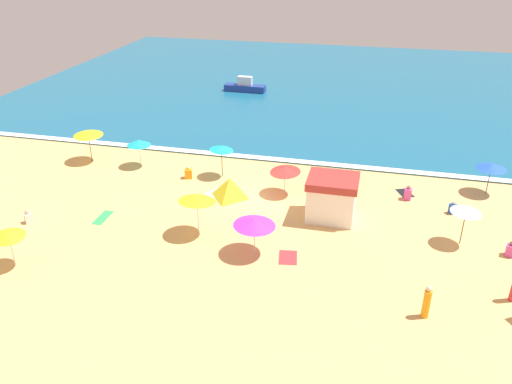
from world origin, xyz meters
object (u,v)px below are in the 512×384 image
Objects in this scene: beach_umbrella_7 at (222,148)px; beachgoer_3 at (427,302)px; beachgoer_7 at (408,193)px; small_boat_0 at (245,87)px; lifeguard_cabana at (332,197)px; beachgoer_0 at (453,208)px; beachgoer_1 at (28,217)px; beachgoer_6 at (510,250)px; beach_umbrella_4 at (139,143)px; beach_umbrella_6 at (197,198)px; beach_umbrella_5 at (8,234)px; beach_umbrella_3 at (254,222)px; beach_umbrella_2 at (285,169)px; beach_umbrella_0 at (88,133)px; beach_umbrella_1 at (492,166)px; beachgoer_2 at (188,173)px; beach_tent at (230,187)px; beach_umbrella_8 at (467,209)px.

beach_umbrella_7 reaches higher than beachgoer_3.
small_boat_0 reaches higher than beachgoer_7.
lifeguard_cabana reaches higher than beachgoer_0.
beachgoer_6 reaches higher than beachgoer_1.
beach_umbrella_7 is at bearing -2.78° from beach_umbrella_4.
beachgoer_0 is at bearing 22.46° from beach_umbrella_6.
beachgoer_3 is at bearing -87.42° from beachgoer_7.
beach_umbrella_5 is 24.39m from beachgoer_6.
beach_umbrella_3 reaches higher than beachgoer_6.
beach_umbrella_2 is 1.15× the size of beach_umbrella_7.
beach_umbrella_6 is 7.38m from beach_umbrella_7.
beach_umbrella_0 is 3.16× the size of beachgoer_6.
beach_umbrella_3 is 2.44× the size of beachgoer_7.
beach_umbrella_1 is 4.22m from beachgoer_0.
beach_umbrella_0 reaches higher than beach_umbrella_7.
small_boat_0 reaches higher than beachgoer_6.
beachgoer_2 is 19.46m from beachgoer_6.
beach_umbrella_0 is 1.16× the size of beach_umbrella_3.
beachgoer_1 is at bearing 117.18° from beach_umbrella_5.
beach_umbrella_0 reaches higher than beachgoer_0.
lifeguard_cabana is at bearing 54.08° from beach_umbrella_3.
beachgoer_7 is (10.97, 6.77, -1.72)m from beach_umbrella_6.
beachgoer_6 is at bearing -51.67° from small_boat_0.
beachgoer_7 is at bearing 133.14° from beachgoer_6.
beachgoer_2 is at bearing 162.25° from lifeguard_cabana.
beach_umbrella_3 is at bearing -63.20° from beach_umbrella_7.
beachgoer_7 is at bearing -2.71° from beach_umbrella_4.
beachgoer_6 is at bearing -18.78° from beach_umbrella_2.
beach_tent is 0.52× the size of small_boat_0.
beachgoer_2 is (-6.37, 7.70, -1.43)m from beach_umbrella_3.
beach_umbrella_6 is (7.62, 5.01, 0.33)m from beach_umbrella_5.
beachgoer_1 is (-23.08, -6.70, 0.01)m from beachgoer_0.
lifeguard_cabana is 1.27× the size of beach_tent.
beach_umbrella_0 is at bearing 179.79° from beach_umbrella_4.
beach_umbrella_0 is (-17.36, 4.19, 0.81)m from lifeguard_cabana.
beach_umbrella_0 reaches higher than beach_umbrella_4.
lifeguard_cabana is 1.24× the size of beach_umbrella_3.
beach_umbrella_4 reaches higher than beachgoer_0.
beach_umbrella_5 is at bearing -146.67° from beach_umbrella_6.
beach_umbrella_3 is 9.50m from beach_umbrella_7.
beachgoer_1 is 0.95× the size of beachgoer_6.
beachgoer_0 is 0.50× the size of beachgoer_3.
beachgoer_7 is at bearing -2.68° from beach_umbrella_7.
beach_umbrella_8 is at bearing -19.38° from beach_umbrella_7.
beach_umbrella_5 is (-23.37, -13.81, -0.02)m from beach_umbrella_1.
lifeguard_cabana is 9.01m from beachgoer_3.
small_boat_0 is at bearing 102.52° from beach_tent.
beach_umbrella_5 is at bearing -164.25° from beachgoer_6.
beach_umbrella_1 is at bearing 15.30° from beach_tent.
beachgoer_3 is (-2.07, -6.43, -1.27)m from beach_umbrella_8.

